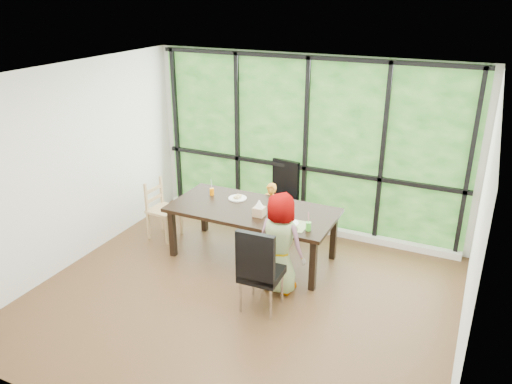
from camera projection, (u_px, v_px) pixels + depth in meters
ground at (241, 298)px, 6.23m from camera, size 5.00×5.00×0.00m
back_wall at (307, 145)px, 7.61m from camera, size 5.00×0.00×5.00m
foliage_backdrop at (306, 145)px, 7.59m from camera, size 4.80×0.02×2.65m
window_mullions at (305, 146)px, 7.56m from camera, size 4.80×0.06×2.65m
window_sill at (302, 225)px, 8.01m from camera, size 4.80×0.12×0.10m
dining_table at (253, 233)px, 7.04m from camera, size 2.30×1.10×0.75m
chair_window_leather at (279, 196)px, 7.84m from camera, size 0.53×0.53×1.08m
chair_interior_leather at (262, 268)px, 5.85m from camera, size 0.48×0.48×1.08m
chair_end_beech at (164, 210)px, 7.59m from camera, size 0.42×0.44×0.90m
child_toddler at (271, 211)px, 7.55m from camera, size 0.35×0.26×0.88m
child_older at (281, 243)px, 6.16m from camera, size 0.70×0.51×1.31m
placemat at (290, 224)px, 6.43m from camera, size 0.45×0.33×0.01m
plate_far at (238, 198)px, 7.21m from camera, size 0.26×0.26×0.02m
plate_near at (288, 223)px, 6.45m from camera, size 0.27×0.27×0.02m
orange_cup at (212, 192)px, 7.33m from camera, size 0.06×0.06×0.10m
green_cup at (308, 226)px, 6.26m from camera, size 0.07×0.07×0.11m
tissue_box at (259, 212)px, 6.66m from camera, size 0.14×0.14×0.12m
crepe_rolls_far at (238, 197)px, 7.20m from camera, size 0.10×0.12×0.04m
crepe_rolls_near at (288, 221)px, 6.44m from camera, size 0.10×0.12×0.04m
straw_white at (212, 186)px, 7.29m from camera, size 0.01×0.04×0.20m
straw_pink at (309, 219)px, 6.22m from camera, size 0.01×0.04×0.20m
tissue at (259, 203)px, 6.61m from camera, size 0.12×0.12×0.11m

